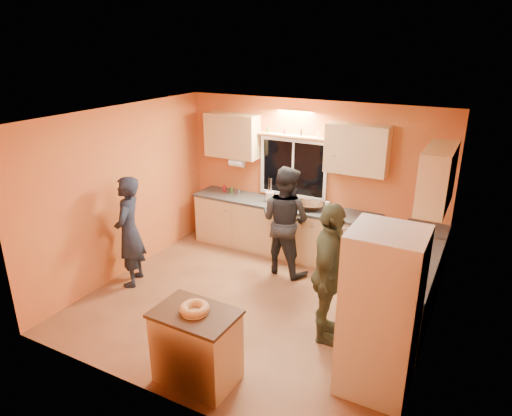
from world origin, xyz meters
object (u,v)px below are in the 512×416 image
Objects in this scene: island at (197,346)px; refrigerator at (381,313)px; person_right at (329,274)px; person_center at (285,221)px; person_left at (129,232)px.

refrigerator is at bearing 26.25° from island.
person_right is (0.97, 1.35, 0.45)m from island.
refrigerator reaches higher than person_center.
island is at bearing -154.94° from refrigerator.
refrigerator is 1.95m from island.
person_center is at bearing 103.30° from person_left.
refrigerator reaches higher than person_right.
person_right is at bearing 141.45° from person_center.
island is at bearing 34.38° from person_left.
person_center reaches higher than person_left.
person_center is 0.98× the size of person_right.
person_left reaches higher than island.
person_right reaches higher than person_center.
person_right is at bearing 143.27° from refrigerator.
refrigerator is 1.08× the size of person_left.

